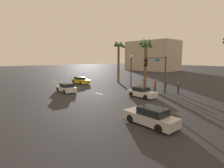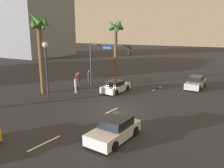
# 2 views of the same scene
# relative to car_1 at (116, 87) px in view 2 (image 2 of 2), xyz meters

# --- Properties ---
(ground_plane) EXTENTS (220.00, 220.00, 0.00)m
(ground_plane) POSITION_rel_car_1_xyz_m (-5.24, -3.33, -0.63)
(ground_plane) COLOR #28282D
(lane_stripe_2) EXTENTS (2.46, 0.14, 0.01)m
(lane_stripe_2) POSITION_rel_car_1_xyz_m (-12.85, -3.33, -0.62)
(lane_stripe_2) COLOR silver
(lane_stripe_2) RESTS_ON ground_plane
(lane_stripe_3) EXTENTS (1.80, 0.14, 0.01)m
(lane_stripe_3) POSITION_rel_car_1_xyz_m (-5.56, -3.33, -0.62)
(lane_stripe_3) COLOR silver
(lane_stripe_3) RESTS_ON ground_plane
(lane_stripe_4) EXTENTS (2.07, 0.14, 0.01)m
(lane_stripe_4) POSITION_rel_car_1_xyz_m (3.82, -3.33, -0.62)
(lane_stripe_4) COLOR silver
(lane_stripe_4) RESTS_ON ground_plane
(lane_stripe_5) EXTENTS (1.80, 0.14, 0.01)m
(lane_stripe_5) POSITION_rel_car_1_xyz_m (4.69, -3.33, -0.62)
(lane_stripe_5) COLOR silver
(lane_stripe_5) RESTS_ON ground_plane
(car_1) EXTENTS (4.10, 1.96, 1.36)m
(car_1) POSITION_rel_car_1_xyz_m (0.00, 0.00, 0.00)
(car_1) COLOR silver
(car_1) RESTS_ON ground_plane
(car_2) EXTENTS (4.04, 1.93, 1.38)m
(car_2) POSITION_rel_car_1_xyz_m (-9.89, -6.56, 0.01)
(car_2) COLOR silver
(car_2) RESTS_ON ground_plane
(car_3) EXTENTS (4.56, 1.93, 1.47)m
(car_3) POSITION_rel_car_1_xyz_m (7.32, -7.15, 0.04)
(car_3) COLOR #B7B7BC
(car_3) RESTS_ON ground_plane
(traffic_signal) EXTENTS (0.95, 5.55, 5.56)m
(traffic_signal) POSITION_rel_car_1_xyz_m (0.93, 2.25, 3.20)
(traffic_signal) COLOR #38383D
(traffic_signal) RESTS_ON ground_plane
(streetlamp) EXTENTS (0.56, 0.56, 5.84)m
(streetlamp) POSITION_rel_car_1_xyz_m (-6.34, 4.17, 3.49)
(streetlamp) COLOR #2D2D33
(streetlamp) RESTS_ON ground_plane
(pedestrian_0) EXTENTS (0.49, 0.49, 1.73)m
(pedestrian_0) POSITION_rel_car_1_xyz_m (1.98, 5.76, 0.28)
(pedestrian_0) COLOR #59266B
(pedestrian_0) RESTS_ON ground_plane
(pedestrian_1) EXTENTS (0.50, 0.50, 1.84)m
(pedestrian_1) POSITION_rel_car_1_xyz_m (-0.14, 5.65, 0.35)
(pedestrian_1) COLOR #1E7266
(pedestrian_1) RESTS_ON ground_plane
(pedestrian_2) EXTENTS (0.51, 0.51, 1.94)m
(pedestrian_2) POSITION_rel_car_1_xyz_m (-1.43, 4.71, 0.40)
(pedestrian_2) COLOR #333338
(pedestrian_2) RESTS_ON ground_plane
(pedestrian_3) EXTENTS (0.38, 0.38, 1.86)m
(pedestrian_3) POSITION_rel_car_1_xyz_m (-2.99, 3.45, 0.35)
(pedestrian_3) COLOR #B2A58C
(pedestrian_3) RESTS_ON ground_plane
(palm_tree_0) EXTENTS (2.69, 2.51, 8.96)m
(palm_tree_0) POSITION_rel_car_1_xyz_m (8.67, 5.82, 5.79)
(palm_tree_0) COLOR brown
(palm_tree_0) RESTS_ON ground_plane
(palm_tree_2) EXTENTS (2.40, 2.25, 8.92)m
(palm_tree_2) POSITION_rel_car_1_xyz_m (-5.10, 6.49, 5.69)
(palm_tree_2) COLOR brown
(palm_tree_2) RESTS_ON ground_plane
(building_0) EXTENTS (19.81, 18.90, 21.72)m
(building_0) POSITION_rel_car_1_xyz_m (22.64, 45.16, 10.23)
(building_0) COLOR gray
(building_0) RESTS_ON ground_plane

